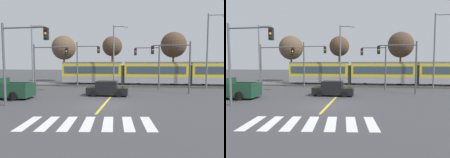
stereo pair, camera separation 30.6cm
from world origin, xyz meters
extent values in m
plane|color=#3D3D3F|center=(0.00, 0.00, 0.00)|extent=(200.00, 200.00, 0.00)
cube|color=#4C4742|center=(0.00, 14.87, 0.09)|extent=(120.00, 4.00, 0.18)
cube|color=#939399|center=(0.00, 14.15, 0.23)|extent=(120.00, 0.08, 0.10)
cube|color=#939399|center=(0.00, 15.59, 0.23)|extent=(120.00, 0.08, 0.10)
cube|color=#9E9EA3|center=(-4.27, 14.87, 0.98)|extent=(9.00, 2.60, 0.90)
cube|color=yellow|center=(-4.27, 14.87, 2.38)|extent=(9.00, 2.60, 1.90)
cube|color=#384756|center=(-4.27, 13.55, 2.43)|extent=(8.28, 0.04, 1.04)
cube|color=slate|center=(-4.27, 14.87, 3.47)|extent=(9.00, 2.39, 0.28)
cylinder|color=black|center=(-1.80, 14.87, 0.53)|extent=(0.70, 0.20, 0.70)
cylinder|color=black|center=(-6.75, 14.87, 0.53)|extent=(0.70, 0.20, 0.70)
cube|color=#9E9EA3|center=(5.23, 14.87, 0.98)|extent=(9.00, 2.60, 0.90)
cube|color=yellow|center=(5.23, 14.87, 2.38)|extent=(9.00, 2.60, 1.90)
cube|color=#384756|center=(5.23, 13.55, 2.43)|extent=(8.28, 0.04, 1.04)
cube|color=slate|center=(5.23, 14.87, 3.47)|extent=(9.00, 2.39, 0.28)
cylinder|color=black|center=(7.70, 14.87, 0.53)|extent=(0.70, 0.20, 0.70)
cylinder|color=black|center=(2.75, 14.87, 0.53)|extent=(0.70, 0.20, 0.70)
cube|color=#9E9EA3|center=(14.73, 14.87, 0.98)|extent=(9.00, 2.60, 0.90)
cube|color=yellow|center=(14.73, 14.87, 2.38)|extent=(9.00, 2.60, 1.90)
cube|color=slate|center=(14.73, 14.87, 3.47)|extent=(9.00, 2.39, 0.28)
cylinder|color=black|center=(12.25, 14.87, 0.53)|extent=(0.70, 0.20, 0.70)
cube|color=#2D2D2D|center=(0.48, 14.87, 1.68)|extent=(0.50, 2.34, 2.80)
cube|color=#2D2D2D|center=(9.98, 14.87, 1.68)|extent=(0.50, 2.34, 2.80)
cube|color=silver|center=(-3.28, -5.33, 0.00)|extent=(0.89, 2.85, 0.01)
cube|color=silver|center=(-2.18, -5.20, 0.00)|extent=(0.89, 2.85, 0.01)
cube|color=silver|center=(-1.09, -5.07, 0.00)|extent=(0.89, 2.85, 0.01)
cube|color=silver|center=(0.00, -4.94, 0.00)|extent=(0.89, 2.85, 0.01)
cube|color=silver|center=(1.09, -4.81, 0.00)|extent=(0.89, 2.85, 0.01)
cube|color=silver|center=(2.18, -4.67, 0.00)|extent=(0.89, 2.85, 0.01)
cube|color=silver|center=(3.28, -4.54, 0.00)|extent=(0.89, 2.85, 0.01)
cube|color=gold|center=(0.00, 4.97, 0.00)|extent=(0.20, 15.80, 0.01)
cube|color=black|center=(-0.42, 4.81, 0.52)|extent=(4.20, 1.70, 0.72)
cube|color=black|center=(-0.52, 4.81, 1.20)|extent=(2.10, 1.52, 0.64)
cube|color=#384756|center=(0.48, 4.81, 1.20)|extent=(0.10, 1.43, 0.52)
cube|color=#384756|center=(-0.52, 5.59, 1.20)|extent=(1.79, 0.04, 0.48)
cylinder|color=black|center=(0.84, 5.66, 0.32)|extent=(0.64, 0.22, 0.64)
cylinder|color=black|center=(0.84, 3.96, 0.32)|extent=(0.64, 0.22, 0.64)
cylinder|color=black|center=(-1.68, 5.66, 0.32)|extent=(0.64, 0.22, 0.64)
cylinder|color=black|center=(-1.68, 3.96, 0.32)|extent=(0.64, 0.22, 0.64)
cube|color=#193D28|center=(-9.93, 1.89, 0.66)|extent=(5.45, 2.09, 0.96)
cube|color=#193D28|center=(-8.69, 1.00, 1.32)|extent=(2.70, 0.18, 0.36)
cube|color=#193D28|center=(-8.73, 2.84, 1.32)|extent=(2.70, 0.18, 0.36)
cube|color=#193D28|center=(-7.29, 1.95, 1.32)|extent=(0.17, 1.96, 0.36)
cylinder|color=black|center=(-8.34, 0.95, 0.40)|extent=(0.81, 0.30, 0.80)
cylinder|color=black|center=(-8.38, 2.91, 0.40)|extent=(0.81, 0.30, 0.80)
cylinder|color=#515459|center=(5.34, 10.59, 2.83)|extent=(0.18, 0.18, 5.66)
cylinder|color=#515459|center=(3.84, 10.59, 5.36)|extent=(3.00, 0.12, 0.12)
cube|color=black|center=(2.34, 10.59, 4.86)|extent=(0.32, 0.28, 0.90)
sphere|color=#360605|center=(2.34, 10.44, 5.13)|extent=(0.18, 0.18, 0.18)
sphere|color=#F7AA26|center=(2.34, 10.44, 4.86)|extent=(0.18, 0.18, 0.18)
sphere|color=black|center=(2.34, 10.44, 4.59)|extent=(0.18, 0.18, 0.18)
cylinder|color=#515459|center=(-7.58, -1.22, 3.19)|extent=(0.18, 0.18, 6.38)
cylinder|color=#515459|center=(-5.83, -1.22, 6.00)|extent=(3.50, 0.12, 0.12)
cube|color=black|center=(-4.08, -1.22, 5.50)|extent=(0.32, 0.28, 0.90)
sphere|color=#360605|center=(-4.08, -1.37, 5.77)|extent=(0.18, 0.18, 0.18)
sphere|color=#F7AA26|center=(-4.08, -1.37, 5.50)|extent=(0.18, 0.18, 0.18)
sphere|color=black|center=(-4.08, -1.37, 5.23)|extent=(0.18, 0.18, 0.18)
cylinder|color=#515459|center=(-9.48, 6.79, 2.80)|extent=(0.18, 0.18, 5.61)
cylinder|color=#515459|center=(-7.48, 6.79, 5.22)|extent=(4.00, 0.12, 0.12)
cube|color=black|center=(-5.48, 6.79, 4.72)|extent=(0.32, 0.28, 0.90)
sphere|color=#360605|center=(-5.48, 6.64, 4.99)|extent=(0.18, 0.18, 0.18)
sphere|color=#F7AA26|center=(-5.48, 6.64, 4.72)|extent=(0.18, 0.18, 0.18)
sphere|color=black|center=(-5.48, 6.64, 4.45)|extent=(0.18, 0.18, 0.18)
cylinder|color=#515459|center=(8.26, 7.20, 2.86)|extent=(0.18, 0.18, 5.72)
cylinder|color=#515459|center=(6.26, 7.20, 5.33)|extent=(4.00, 0.12, 0.12)
cube|color=black|center=(4.26, 7.20, 4.83)|extent=(0.32, 0.28, 0.90)
sphere|color=#360605|center=(4.26, 7.05, 5.10)|extent=(0.18, 0.18, 0.18)
sphere|color=#F7AA26|center=(4.26, 7.05, 4.83)|extent=(0.18, 0.18, 0.18)
sphere|color=black|center=(4.26, 7.05, 4.56)|extent=(0.18, 0.18, 0.18)
cylinder|color=#515459|center=(-5.67, 11.38, 3.15)|extent=(0.18, 0.18, 6.30)
cylinder|color=#515459|center=(-4.17, 11.38, 5.71)|extent=(3.00, 0.12, 0.12)
cube|color=black|center=(-2.67, 11.38, 5.21)|extent=(0.32, 0.28, 0.90)
sphere|color=#360605|center=(-2.67, 11.23, 5.48)|extent=(0.18, 0.18, 0.18)
sphere|color=#F7AA26|center=(-2.67, 11.23, 5.21)|extent=(0.18, 0.18, 0.18)
sphere|color=black|center=(-2.67, 11.23, 4.94)|extent=(0.18, 0.18, 0.18)
cylinder|color=slate|center=(-12.42, 11.67, 4.44)|extent=(0.20, 0.20, 8.87)
cylinder|color=slate|center=(-11.46, 11.67, 8.67)|extent=(1.93, 0.12, 0.12)
cube|color=#B2B2B7|center=(-10.50, 11.67, 8.57)|extent=(0.56, 0.28, 0.20)
cylinder|color=slate|center=(-0.69, 12.24, 4.31)|extent=(0.20, 0.20, 8.63)
cylinder|color=slate|center=(0.16, 12.24, 8.43)|extent=(1.71, 0.12, 0.12)
cube|color=#B2B2B7|center=(1.02, 12.24, 8.33)|extent=(0.56, 0.28, 0.20)
cylinder|color=slate|center=(11.59, 12.07, 4.87)|extent=(0.20, 0.20, 9.74)
cylinder|color=slate|center=(12.62, 12.07, 9.54)|extent=(2.05, 0.12, 0.12)
cylinder|color=brown|center=(-10.94, 20.16, 2.71)|extent=(0.32, 0.32, 5.42)
sphere|color=brown|center=(-10.94, 20.16, 6.30)|extent=(4.40, 4.40, 4.40)
cylinder|color=brown|center=(-1.91, 19.99, 2.87)|extent=(0.32, 0.32, 5.74)
sphere|color=#4C3828|center=(-1.91, 19.99, 6.44)|extent=(3.53, 3.53, 3.53)
cylinder|color=brown|center=(8.68, 20.24, 2.85)|extent=(0.32, 0.32, 5.71)
sphere|color=#4C3828|center=(8.68, 20.24, 6.58)|extent=(4.37, 4.37, 4.37)
camera|label=1|loc=(2.71, -15.42, 3.24)|focal=32.00mm
camera|label=2|loc=(3.02, -15.38, 3.24)|focal=32.00mm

